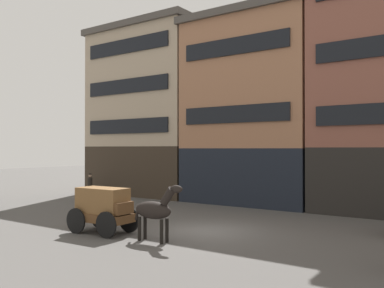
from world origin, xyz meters
TOP-DOWN VIEW (x-y plane):
  - ground_plane at (0.00, 0.00)m, footprint 120.00×120.00m
  - building_far_left at (-12.12, 10.61)m, footprint 10.15×6.77m
  - building_center_left at (-2.71, 10.61)m, footprint 9.37×6.77m
  - cargo_wagon at (-3.47, -2.96)m, footprint 2.97×1.63m
  - draft_horse at (-0.52, -2.96)m, footprint 2.35×0.68m
  - pedestrian_officer at (-14.53, 5.94)m, footprint 0.41×0.41m

SIDE VIEW (x-z plane):
  - ground_plane at x=0.00m, z-range 0.00..0.00m
  - pedestrian_officer at x=-14.53m, z-range 0.08..1.88m
  - cargo_wagon at x=-3.47m, z-range 0.16..2.14m
  - draft_horse at x=-0.52m, z-range 0.12..2.42m
  - building_center_left at x=-2.71m, z-range 0.04..12.95m
  - building_far_left at x=-12.12m, z-range 0.04..13.67m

